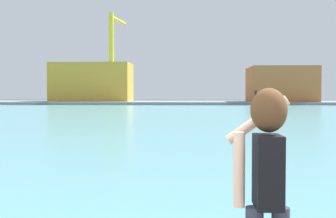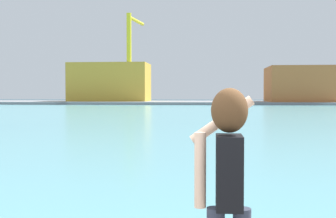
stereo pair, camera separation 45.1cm
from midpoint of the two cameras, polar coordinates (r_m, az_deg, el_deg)
ground_plane at (r=53.01m, az=5.17°, el=-0.42°), size 220.00×220.00×0.00m
harbor_water at (r=55.01m, az=5.17°, el=-0.32°), size 140.00×100.00×0.02m
far_shore_dock at (r=94.99m, az=5.20°, el=0.81°), size 140.00×20.00×0.54m
person_photographer at (r=3.53m, az=11.27°, el=-8.39°), size 0.52×0.55×1.74m
warehouse_left at (r=98.44m, az=-7.24°, el=3.39°), size 16.71×9.90×8.19m
warehouse_right at (r=95.17m, az=16.50°, el=3.03°), size 12.87×12.67×7.08m
port_crane at (r=94.69m, az=-4.64°, el=7.57°), size 2.23×10.49×18.23m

